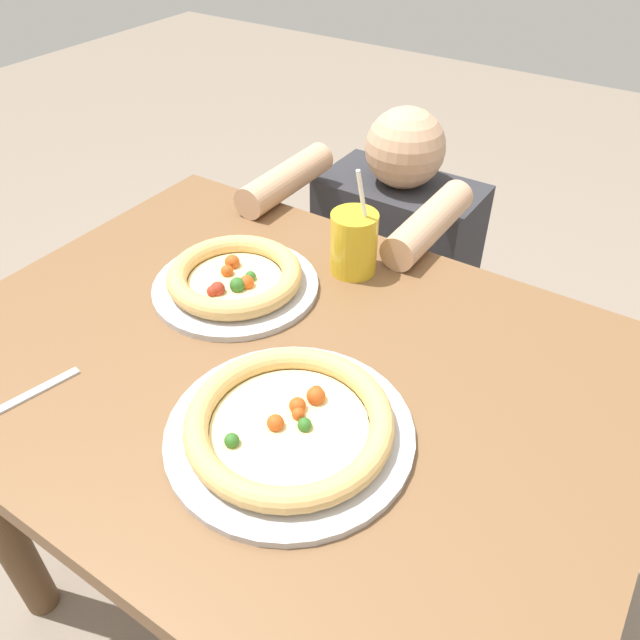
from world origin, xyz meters
TOP-DOWN VIEW (x-y plane):
  - ground_plane at (0.00, 0.00)m, footprint 8.00×8.00m
  - dining_table at (0.00, 0.00)m, footprint 1.10×0.82m
  - pizza_near at (0.11, -0.12)m, footprint 0.34×0.34m
  - pizza_far at (-0.17, 0.10)m, footprint 0.30×0.30m
  - drink_cup_colored at (-0.03, 0.27)m, footprint 0.09×0.09m
  - fork at (-0.27, -0.30)m, footprint 0.06×0.20m
  - diner_seated at (-0.13, 0.67)m, footprint 0.42×0.53m

SIDE VIEW (x-z plane):
  - ground_plane at x=0.00m, z-range 0.00..0.00m
  - diner_seated at x=-0.13m, z-range -0.05..0.86m
  - dining_table at x=0.00m, z-range 0.25..1.00m
  - fork at x=-0.27m, z-range 0.75..0.75m
  - pizza_near at x=0.11m, z-range 0.75..0.79m
  - pizza_far at x=-0.17m, z-range 0.75..0.80m
  - drink_cup_colored at x=-0.03m, z-range 0.71..0.91m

